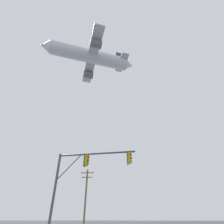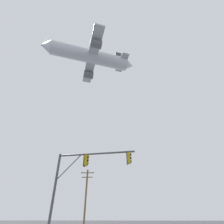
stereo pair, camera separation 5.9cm
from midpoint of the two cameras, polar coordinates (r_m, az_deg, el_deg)
The scene contains 3 objects.
signal_pole_near at distance 14.82m, azimuth -9.46°, elevation -18.99°, with size 6.63×1.14×6.25m.
utility_pole at distance 29.79m, azimuth -8.78°, elevation -26.00°, with size 2.20×0.28×8.24m.
airplane at distance 56.27m, azimuth -7.46°, elevation 18.14°, with size 28.98×22.38×8.05m.
Camera 2 is at (-0.85, -6.21, 1.54)m, focal length 26.98 mm.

